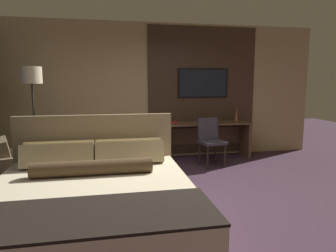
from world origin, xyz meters
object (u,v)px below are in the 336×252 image
armchair_by_window (27,169)px  tv (203,83)px  desk (205,133)px  desk_chair (210,137)px  book (172,122)px  floor_lamp (32,84)px  vase_tall (236,114)px  bed (93,202)px

armchair_by_window → tv: bearing=-86.4°
desk → desk_chair: 0.61m
armchair_by_window → book: (2.55, 1.14, 0.52)m
tv → floor_lamp: bearing=-166.4°
vase_tall → book: vase_tall is taller
bed → book: (1.46, 2.90, 0.43)m
floor_lamp → vase_tall: floor_lamp is taller
desk → vase_tall: vase_tall is taller
bed → vase_tall: bed is taller
armchair_by_window → vase_tall: (3.98, 1.17, 0.65)m
bed → floor_lamp: (-1.07, 2.31, 1.22)m
armchair_by_window → floor_lamp: 1.42m
desk_chair → floor_lamp: bearing=170.2°
desk → vase_tall: size_ratio=6.16×
bed → desk_chair: size_ratio=2.45×
bed → desk_chair: bed is taller
desk_chair → book: desk_chair is taller
book → bed: bearing=-116.7°
desk_chair → floor_lamp: size_ratio=0.49×
armchair_by_window → floor_lamp: floor_lamp is taller
desk → tv: bearing=90.0°
desk → floor_lamp: (-3.24, -0.56, 1.04)m
desk_chair → vase_tall: (0.82, 0.66, 0.36)m
floor_lamp → book: bearing=13.0°
tv → bed: bearing=-125.0°
tv → armchair_by_window: bearing=-157.7°
tv → vase_tall: size_ratio=3.63×
vase_tall → book: 1.44m
desk → armchair_by_window: 3.46m
bed → vase_tall: size_ratio=7.46×
desk → book: (-0.71, 0.02, 0.26)m
floor_lamp → vase_tall: 4.05m
desk_chair → armchair_by_window: bearing=-179.9°
bed → floor_lamp: bearing=114.8°
tv → book: (-0.71, -0.20, -0.80)m
bed → tv: tv is taller
tv → book: tv is taller
bed → tv: size_ratio=2.06×
tv → desk_chair: 1.31m
bed → book: bed is taller
bed → armchair_by_window: size_ratio=2.18×
tv → vase_tall: 0.99m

